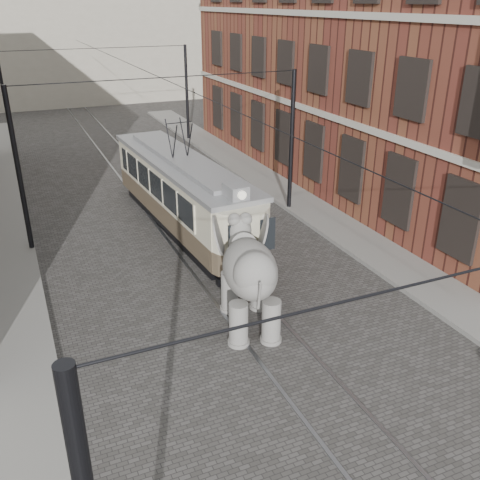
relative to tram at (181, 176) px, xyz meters
name	(u,v)px	position (x,y,z in m)	size (l,w,h in m)	color
ground	(234,295)	(-0.27, -5.97, -2.16)	(120.00, 120.00, 0.00)	#43403D
tram_rails	(234,295)	(-0.27, -5.97, -2.15)	(1.54, 80.00, 0.02)	slate
sidewalk_right	(388,259)	(5.73, -5.97, -2.08)	(2.00, 60.00, 0.15)	slate
sidewalk_left	(14,341)	(-6.77, -5.97, -2.08)	(2.00, 60.00, 0.15)	slate
brick_building	(369,57)	(10.73, 3.03, 3.84)	(8.00, 26.00, 12.00)	maroon
distant_block	(58,18)	(-0.27, 34.03, 4.84)	(28.00, 10.00, 14.00)	gray
catenary	(176,163)	(-0.47, -0.97, 0.84)	(11.00, 30.20, 6.00)	black
tram	(181,176)	(0.00, 0.00, 0.00)	(2.25, 10.88, 4.32)	beige
elephant	(250,282)	(-0.51, -7.70, -0.77)	(2.50, 4.54, 2.78)	slate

